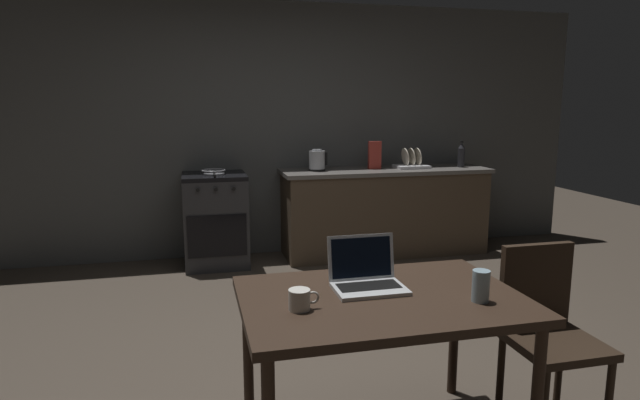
# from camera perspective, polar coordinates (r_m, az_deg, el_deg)

# --- Properties ---
(ground_plane) EXTENTS (12.00, 12.00, 0.00)m
(ground_plane) POSITION_cam_1_polar(r_m,az_deg,el_deg) (3.52, -0.30, -16.16)
(ground_plane) COLOR #473D33
(back_wall) EXTENTS (6.40, 0.10, 2.57)m
(back_wall) POSITION_cam_1_polar(r_m,az_deg,el_deg) (5.64, -3.17, 7.40)
(back_wall) COLOR #4F5150
(back_wall) RESTS_ON ground_plane
(kitchen_counter) EXTENTS (2.16, 0.64, 0.90)m
(kitchen_counter) POSITION_cam_1_polar(r_m,az_deg,el_deg) (5.66, 6.84, -1.17)
(kitchen_counter) COLOR #4C3D2D
(kitchen_counter) RESTS_ON ground_plane
(stove_oven) EXTENTS (0.60, 0.62, 0.90)m
(stove_oven) POSITION_cam_1_polar(r_m,az_deg,el_deg) (5.31, -11.06, -2.07)
(stove_oven) COLOR #2D2D30
(stove_oven) RESTS_ON ground_plane
(dining_table) EXTENTS (1.23, 0.84, 0.73)m
(dining_table) POSITION_cam_1_polar(r_m,az_deg,el_deg) (2.43, 6.51, -11.66)
(dining_table) COLOR #332319
(dining_table) RESTS_ON ground_plane
(chair) EXTENTS (0.40, 0.40, 0.89)m
(chair) POSITION_cam_1_polar(r_m,az_deg,el_deg) (2.88, 22.93, -12.12)
(chair) COLOR #2D2116
(chair) RESTS_ON ground_plane
(laptop) EXTENTS (0.32, 0.26, 0.23)m
(laptop) POSITION_cam_1_polar(r_m,az_deg,el_deg) (2.47, 5.00, -8.28)
(laptop) COLOR silver
(laptop) RESTS_ON dining_table
(electric_kettle) EXTENTS (0.19, 0.17, 0.22)m
(electric_kettle) POSITION_cam_1_polar(r_m,az_deg,el_deg) (5.36, -0.32, 4.21)
(electric_kettle) COLOR black
(electric_kettle) RESTS_ON kitchen_counter
(bottle) EXTENTS (0.07, 0.07, 0.28)m
(bottle) POSITION_cam_1_polar(r_m,az_deg,el_deg) (5.87, 14.80, 4.68)
(bottle) COLOR #2D2D33
(bottle) RESTS_ON kitchen_counter
(frying_pan) EXTENTS (0.23, 0.40, 0.05)m
(frying_pan) POSITION_cam_1_polar(r_m,az_deg,el_deg) (5.20, -11.24, 2.96)
(frying_pan) COLOR gray
(frying_pan) RESTS_ON stove_oven
(coffee_mug) EXTENTS (0.13, 0.09, 0.09)m
(coffee_mug) POSITION_cam_1_polar(r_m,az_deg,el_deg) (2.22, -2.15, -10.54)
(coffee_mug) COLOR silver
(coffee_mug) RESTS_ON dining_table
(drinking_glass) EXTENTS (0.07, 0.07, 0.14)m
(drinking_glass) POSITION_cam_1_polar(r_m,az_deg,el_deg) (2.40, 16.72, -8.75)
(drinking_glass) COLOR #99B7C6
(drinking_glass) RESTS_ON dining_table
(cereal_box) EXTENTS (0.13, 0.05, 0.28)m
(cereal_box) POSITION_cam_1_polar(r_m,az_deg,el_deg) (5.55, 5.83, 4.77)
(cereal_box) COLOR #B2382D
(cereal_box) RESTS_ON kitchen_counter
(dish_rack) EXTENTS (0.34, 0.26, 0.21)m
(dish_rack) POSITION_cam_1_polar(r_m,az_deg,el_deg) (5.69, 9.69, 3.85)
(dish_rack) COLOR silver
(dish_rack) RESTS_ON kitchen_counter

